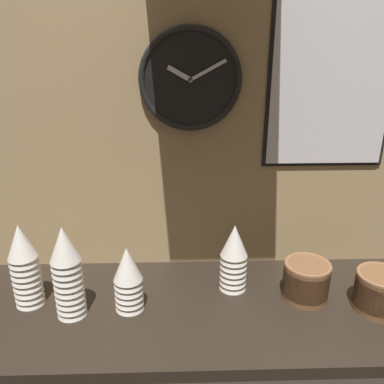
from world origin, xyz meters
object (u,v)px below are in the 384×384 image
cup_stack_center_right (234,257)px  menu_board (333,74)px  wall_clock (190,80)px  cup_stack_center_left (128,279)px  cup_stack_far_left (24,265)px  bowl_stack_right (306,280)px  cup_stack_left (67,272)px  bowl_stack_far_right (379,291)px

cup_stack_center_right → menu_board: (0.31, 0.16, 0.57)m
cup_stack_center_right → wall_clock: (-0.14, 0.15, 0.55)m
cup_stack_center_left → cup_stack_far_left: size_ratio=0.77×
cup_stack_center_left → menu_board: (0.65, 0.26, 0.58)m
bowl_stack_right → cup_stack_center_left: bearing=-176.1°
cup_stack_left → bowl_stack_right: bearing=4.8°
cup_stack_far_left → bowl_stack_far_right: 1.10m
bowl_stack_far_right → wall_clock: bearing=154.3°
wall_clock → menu_board: (0.45, 0.01, 0.01)m
cup_stack_left → wall_clock: (0.37, 0.27, 0.52)m
cup_stack_center_right → bowl_stack_right: cup_stack_center_right is taller
cup_stack_center_right → bowl_stack_far_right: cup_stack_center_right is taller
cup_stack_center_left → menu_board: bearing=21.8°
bowl_stack_right → wall_clock: size_ratio=0.46×
bowl_stack_right → bowl_stack_far_right: bearing=-17.3°
cup_stack_center_left → wall_clock: 0.65m
bowl_stack_right → menu_board: 0.66m
wall_clock → bowl_stack_right: bearing=-29.9°
cup_stack_center_left → bowl_stack_right: (0.57, 0.04, -0.04)m
wall_clock → cup_stack_left: bearing=-143.7°
cup_stack_far_left → bowl_stack_far_right: (1.10, -0.06, -0.07)m
cup_stack_center_right → cup_stack_far_left: bearing=-174.6°
cup_stack_center_right → cup_stack_center_left: bearing=-163.9°
menu_board → cup_stack_center_left: bearing=-158.2°
cup_stack_far_left → cup_stack_center_right: bearing=5.4°
menu_board → wall_clock: bearing=-178.9°
bowl_stack_far_right → menu_board: 0.69m
cup_stack_far_left → cup_stack_left: 0.16m
cup_stack_center_right → cup_stack_far_left: size_ratio=0.85×
cup_stack_left → menu_board: (0.83, 0.28, 0.54)m
cup_stack_far_left → menu_board: menu_board is taller
cup_stack_center_left → cup_stack_far_left: 0.33m
cup_stack_center_right → bowl_stack_far_right: 0.46m
bowl_stack_far_right → bowl_stack_right: 0.22m
bowl_stack_right → cup_stack_far_left: bearing=-179.8°
cup_stack_left → menu_board: 1.02m
cup_stack_far_left → bowl_stack_right: cup_stack_far_left is taller
bowl_stack_right → menu_board: size_ratio=0.24×
wall_clock → menu_board: size_ratio=0.53×
cup_stack_center_left → wall_clock: wall_clock is taller
bowl_stack_right → wall_clock: (-0.37, 0.21, 0.61)m
bowl_stack_far_right → menu_board: size_ratio=0.24×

